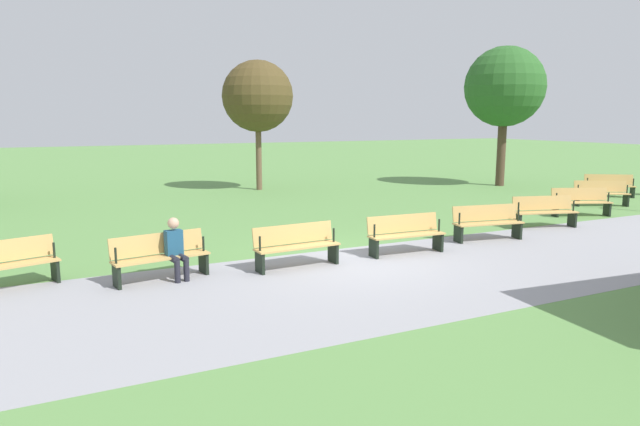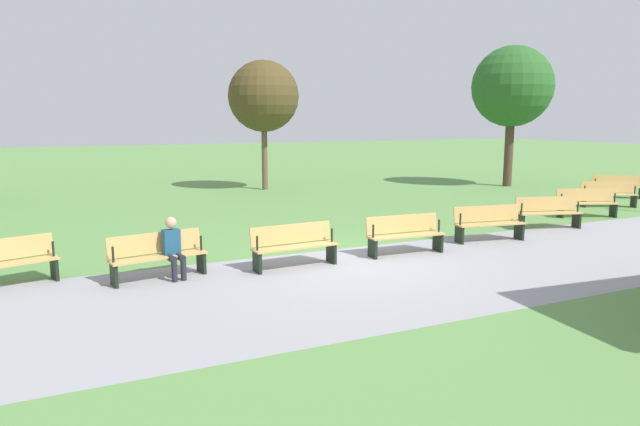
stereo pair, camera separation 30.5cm
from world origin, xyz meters
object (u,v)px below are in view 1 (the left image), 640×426
bench_3 (544,211)px  bench_8 (3,264)px  bench_2 (581,201)px  tree_0 (258,97)px  bench_1 (601,193)px  bench_4 (487,222)px  tree_2 (505,87)px  bench_6 (296,245)px  bench_7 (160,255)px  bench_5 (405,233)px  bench_0 (609,185)px  person_seated (176,247)px

bench_3 → bench_8: (13.54, 0.00, 0.00)m
bench_2 → tree_0: 13.44m
bench_3 → tree_0: tree_0 is taller
bench_1 → bench_4: same height
bench_8 → tree_2: tree_2 is taller
bench_4 → bench_8: (10.87, -0.60, 0.00)m
bench_3 → bench_4: bearing=28.5°
tree_0 → bench_6: bearing=73.1°
bench_6 → bench_3: bearing=-176.9°
bench_6 → tree_0: size_ratio=0.33×
bench_3 → bench_7: bearing=19.0°
bench_3 → bench_6: (8.14, 0.90, 0.00)m
bench_5 → bench_6: 2.74m
bench_8 → tree_2: bearing=-173.0°
bench_6 → bench_8: (5.40, -0.90, 0.00)m
bench_5 → bench_7: same height
bench_0 → bench_7: bearing=47.5°
bench_1 → bench_5: 10.88m
bench_0 → tree_2: tree_2 is taller
bench_3 → bench_6: same height
bench_1 → person_seated: (15.66, 2.75, 0.16)m
bench_0 → bench_3: same height
bench_1 → bench_8: (18.61, 2.06, 0.00)m
bench_5 → tree_2: size_ratio=0.29×
bench_5 → bench_8: bearing=-3.1°
bench_5 → tree_2: tree_2 is taller
tree_0 → bench_7: bearing=62.1°
bench_6 → person_seated: person_seated is taller
bench_2 → bench_5: same height
bench_7 → bench_1: bearing=179.9°
bench_2 → bench_3: size_ratio=0.99×
bench_0 → bench_2: bearing=63.3°
bench_1 → tree_0: tree_0 is taller
bench_4 → bench_7: bearing=9.5°
bench_2 → bench_4: size_ratio=0.99×
tree_0 → person_seated: bearing=63.3°
bench_4 → tree_0: (1.59, -12.49, 3.55)m
bench_5 → bench_7: 5.48m
bench_4 → bench_5: same height
person_seated → bench_5: bearing=168.2°
person_seated → bench_8: bearing=-22.8°
bench_5 → tree_0: size_ratio=0.33×
bench_5 → bench_6: (2.74, 0.00, 0.00)m
bench_2 → bench_6: same height
bench_4 → bench_8: size_ratio=1.00×
bench_1 → tree_0: size_ratio=0.33×
bench_1 → tree_2: size_ratio=0.29×
bench_0 → bench_7: 18.72m
bench_7 → tree_2: size_ratio=0.30×
tree_2 → bench_6: bearing=32.6°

